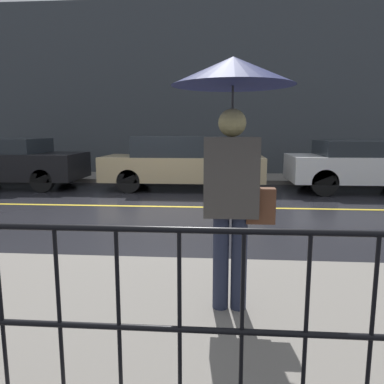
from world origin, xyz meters
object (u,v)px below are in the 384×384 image
(car_black, at_px, (12,162))
(car_tan, at_px, (181,163))
(pedestrian, at_px, (233,119))
(car_white, at_px, (362,165))

(car_black, bearing_deg, car_tan, 0.00)
(pedestrian, xyz_separation_m, car_tan, (-1.23, 7.56, -1.00))
(car_white, bearing_deg, pedestrian, -116.69)
(car_tan, height_order, car_white, car_tan)
(car_black, height_order, car_white, car_black)
(pedestrian, height_order, car_white, pedestrian)
(car_black, relative_size, car_tan, 0.90)
(pedestrian, xyz_separation_m, car_black, (-6.32, 7.56, -1.02))
(car_black, distance_m, car_white, 10.12)
(pedestrian, xyz_separation_m, car_white, (3.80, 7.56, -1.03))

